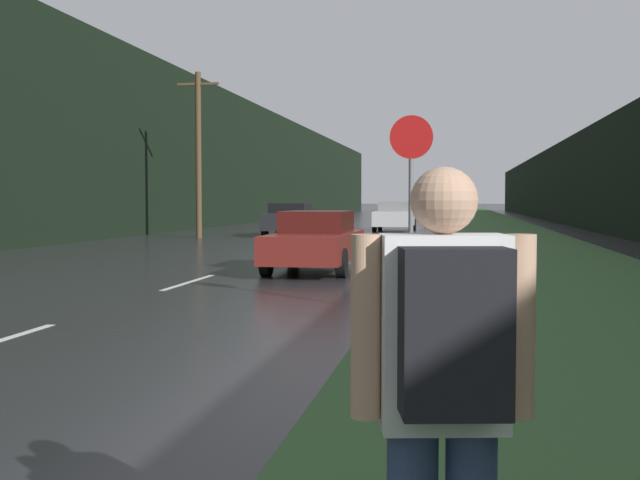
% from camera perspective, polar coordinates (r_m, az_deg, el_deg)
% --- Properties ---
extents(grass_verge, '(6.00, 240.00, 0.02)m').
position_cam_1_polar(grass_verge, '(40.63, 12.35, 0.54)').
color(grass_verge, '#33562D').
rests_on(grass_verge, ground_plane).
extents(lane_stripe_c, '(0.12, 3.00, 0.01)m').
position_cam_1_polar(lane_stripe_c, '(16.16, -9.27, -2.97)').
color(lane_stripe_c, silver).
rests_on(lane_stripe_c, ground_plane).
extents(lane_stripe_d, '(0.12, 3.00, 0.01)m').
position_cam_1_polar(lane_stripe_d, '(22.87, -3.55, -1.22)').
color(lane_stripe_d, silver).
rests_on(lane_stripe_d, ground_plane).
extents(lane_stripe_e, '(0.12, 3.00, 0.01)m').
position_cam_1_polar(lane_stripe_e, '(29.71, -0.45, -0.26)').
color(lane_stripe_e, silver).
rests_on(lane_stripe_e, ground_plane).
extents(lane_stripe_f, '(0.12, 3.00, 0.01)m').
position_cam_1_polar(lane_stripe_f, '(36.61, 1.49, 0.34)').
color(lane_stripe_f, silver).
rests_on(lane_stripe_f, ground_plane).
extents(treeline_far_side, '(2.00, 140.00, 8.52)m').
position_cam_1_polar(treeline_far_side, '(52.90, -7.17, 5.72)').
color(treeline_far_side, black).
rests_on(treeline_far_side, ground_plane).
extents(treeline_near_side, '(2.00, 140.00, 5.57)m').
position_cam_1_polar(treeline_near_side, '(51.18, 18.62, 4.03)').
color(treeline_near_side, black).
rests_on(treeline_near_side, ground_plane).
extents(utility_pole_far, '(1.80, 0.24, 7.00)m').
position_cam_1_polar(utility_pole_far, '(34.45, -8.64, 6.18)').
color(utility_pole_far, '#4C3823').
rests_on(utility_pole_far, ground_plane).
extents(stop_sign, '(0.61, 0.07, 2.84)m').
position_cam_1_polar(stop_sign, '(11.46, 6.49, 3.11)').
color(stop_sign, slate).
rests_on(stop_sign, ground_plane).
extents(hitchhiker_with_backpack, '(0.60, 0.47, 1.75)m').
position_cam_1_polar(hitchhiker_with_backpack, '(2.69, 8.84, -10.90)').
color(hitchhiker_with_backpack, navy).
rests_on(hitchhiker_with_backpack, ground_plane).
extents(car_passing_near, '(1.82, 4.56, 1.38)m').
position_cam_1_polar(car_passing_near, '(18.35, -0.30, -0.07)').
color(car_passing_near, maroon).
rests_on(car_passing_near, ground_plane).
extents(car_passing_far, '(2.02, 4.74, 1.52)m').
position_cam_1_polar(car_passing_far, '(41.75, 5.35, 1.69)').
color(car_passing_far, '#BCBCBC').
rests_on(car_passing_far, ground_plane).
extents(car_oncoming, '(1.99, 4.37, 1.48)m').
position_cam_1_polar(car_oncoming, '(35.72, -2.05, 1.49)').
color(car_oncoming, black).
rests_on(car_oncoming, ground_plane).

